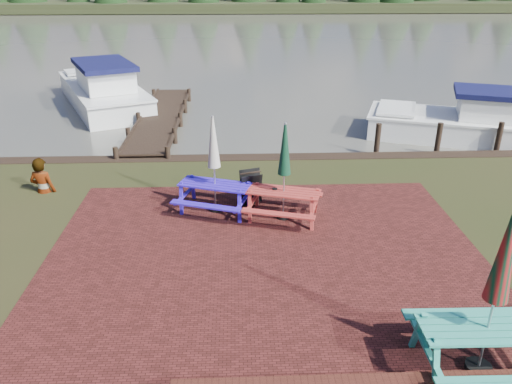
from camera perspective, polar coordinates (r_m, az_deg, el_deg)
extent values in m
plane|color=black|center=(9.45, 1.43, -10.93)|extent=(120.00, 120.00, 0.00)
cube|color=#351310|center=(10.28, 1.08, -7.67)|extent=(9.00, 7.50, 0.02)
cube|color=#44423A|center=(45.04, -1.66, 17.35)|extent=(120.00, 60.00, 0.02)
cube|color=black|center=(73.87, -1.99, 20.45)|extent=(120.00, 10.00, 1.20)
cube|color=teal|center=(8.03, 24.95, -13.95)|extent=(1.92, 0.77, 0.04)
cube|color=teal|center=(7.74, 26.82, -18.94)|extent=(1.91, 0.28, 0.04)
cube|color=teal|center=(8.71, 22.62, -12.73)|extent=(1.91, 0.28, 0.04)
cube|color=teal|center=(7.95, 18.85, -16.81)|extent=(0.11, 1.65, 0.78)
cylinder|color=black|center=(8.47, 24.05, -17.88)|extent=(0.38, 0.38, 0.11)
cylinder|color=#B2B2B7|center=(7.72, 25.66, -10.77)|extent=(0.04, 0.04, 2.65)
cone|color=maroon|center=(7.40, 26.54, -6.71)|extent=(0.34, 0.34, 1.32)
cube|color=#AB322C|center=(11.61, 3.18, 0.03)|extent=(1.79, 1.10, 0.04)
cube|color=#AB322C|center=(11.16, 2.52, -2.53)|extent=(1.67, 0.69, 0.04)
cube|color=#AB322C|center=(12.29, 3.73, 0.06)|extent=(1.67, 0.69, 0.04)
cube|color=#AB322C|center=(11.89, -0.29, -1.13)|extent=(0.48, 1.42, 0.69)
cube|color=#AB322C|center=(11.65, 6.65, -1.87)|extent=(0.48, 1.42, 0.69)
cylinder|color=black|center=(11.88, 3.11, -2.79)|extent=(0.34, 0.34, 0.09)
cylinder|color=#B2B2B7|center=(11.42, 3.24, 2.21)|extent=(0.03, 0.03, 2.33)
cone|color=#0E3420|center=(11.22, 3.31, 4.85)|extent=(0.30, 0.30, 1.16)
cube|color=#321AC6|center=(12.00, -4.72, 0.87)|extent=(1.82, 1.17, 0.04)
cube|color=#321AC6|center=(11.57, -5.81, -1.59)|extent=(1.68, 0.76, 0.04)
cube|color=#321AC6|center=(12.66, -3.65, 0.84)|extent=(1.68, 0.76, 0.04)
cube|color=#321AC6|center=(12.41, -7.85, -0.23)|extent=(0.55, 1.42, 0.70)
cube|color=#321AC6|center=(11.91, -1.36, -1.07)|extent=(0.55, 1.42, 0.70)
cylinder|color=black|center=(12.27, -4.62, -1.92)|extent=(0.34, 0.34, 0.09)
cylinder|color=#B2B2B7|center=(11.82, -4.80, 3.01)|extent=(0.03, 0.03, 2.36)
cone|color=beige|center=(11.62, -4.90, 5.62)|extent=(0.30, 0.30, 1.18)
cube|color=black|center=(12.26, -0.58, 0.16)|extent=(0.57, 0.37, 0.86)
cube|color=black|center=(12.53, -0.62, 0.70)|extent=(0.57, 0.37, 0.86)
cube|color=black|center=(12.23, -0.61, 2.22)|extent=(0.52, 0.20, 0.03)
cube|color=black|center=(20.15, -10.77, 8.53)|extent=(1.60, 9.00, 0.06)
cube|color=black|center=(20.26, -12.90, 8.58)|extent=(0.08, 9.00, 0.08)
cube|color=black|center=(20.04, -8.64, 8.75)|extent=(0.08, 9.00, 0.08)
cylinder|color=black|center=(16.16, -15.62, 3.28)|extent=(0.16, 0.16, 1.00)
cylinder|color=black|center=(15.87, -9.98, 3.44)|extent=(0.16, 0.16, 1.00)
cube|color=white|center=(23.50, -17.00, 10.24)|extent=(5.57, 8.02, 1.09)
cube|color=white|center=(23.37, -17.17, 11.58)|extent=(5.68, 8.19, 0.09)
cube|color=white|center=(22.39, -16.87, 12.47)|extent=(3.05, 3.70, 0.93)
cube|color=#0F113A|center=(22.30, -17.04, 13.78)|extent=(3.43, 4.20, 0.20)
cube|color=white|center=(26.16, -18.48, 13.00)|extent=(2.59, 2.18, 0.11)
cube|color=white|center=(19.46, 23.67, 6.34)|extent=(7.65, 4.80, 0.96)
cube|color=white|center=(19.33, 23.91, 7.74)|extent=(7.80, 4.90, 0.08)
cube|color=white|center=(19.34, 26.70, 8.68)|extent=(3.47, 2.72, 0.82)
cube|color=#0F113A|center=(19.24, 26.96, 10.00)|extent=(3.94, 3.06, 0.17)
cube|color=white|center=(19.17, 15.78, 9.18)|extent=(1.94, 2.44, 0.10)
cube|color=white|center=(19.69, 27.24, 7.81)|extent=(1.55, 2.11, 0.10)
imported|color=gray|center=(14.08, -23.67, 3.51)|extent=(0.76, 0.57, 1.88)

